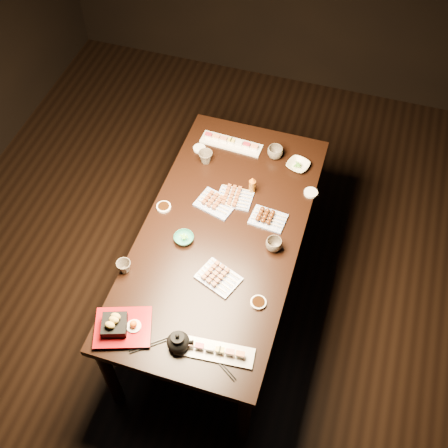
# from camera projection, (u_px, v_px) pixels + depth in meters

# --- Properties ---
(ground) EXTENTS (5.00, 5.00, 0.00)m
(ground) POSITION_uv_depth(u_px,v_px,m) (197.00, 307.00, 3.76)
(ground) COLOR black
(ground) RESTS_ON ground
(dining_table) EXTENTS (1.03, 1.86, 0.75)m
(dining_table) POSITION_uv_depth(u_px,v_px,m) (222.00, 268.00, 3.51)
(dining_table) COLOR black
(dining_table) RESTS_ON ground
(sushi_platter_near) EXTENTS (0.40, 0.15, 0.05)m
(sushi_platter_near) POSITION_uv_depth(u_px,v_px,m) (215.00, 350.00, 2.75)
(sushi_platter_near) COLOR white
(sushi_platter_near) RESTS_ON dining_table
(sushi_platter_far) EXTENTS (0.41, 0.13, 0.05)m
(sushi_platter_far) POSITION_uv_depth(u_px,v_px,m) (231.00, 142.00, 3.61)
(sushi_platter_far) COLOR white
(sushi_platter_far) RESTS_ON dining_table
(yakitori_plate_center) EXTENTS (0.26, 0.22, 0.06)m
(yakitori_plate_center) POSITION_uv_depth(u_px,v_px,m) (216.00, 202.00, 3.31)
(yakitori_plate_center) COLOR #828EB6
(yakitori_plate_center) RESTS_ON dining_table
(yakitori_plate_right) EXTENTS (0.26, 0.23, 0.06)m
(yakitori_plate_right) POSITION_uv_depth(u_px,v_px,m) (218.00, 276.00, 3.00)
(yakitori_plate_right) COLOR #828EB6
(yakitori_plate_right) RESTS_ON dining_table
(yakitori_plate_left) EXTENTS (0.21, 0.16, 0.05)m
(yakitori_plate_left) POSITION_uv_depth(u_px,v_px,m) (235.00, 196.00, 3.34)
(yakitori_plate_left) COLOR #828EB6
(yakitori_plate_left) RESTS_ON dining_table
(tsukune_plate) EXTENTS (0.21, 0.16, 0.05)m
(tsukune_plate) POSITION_uv_depth(u_px,v_px,m) (268.00, 217.00, 3.24)
(tsukune_plate) COLOR #828EB6
(tsukune_plate) RESTS_ON dining_table
(edamame_bowl_green) EXTENTS (0.14, 0.14, 0.04)m
(edamame_bowl_green) POSITION_uv_depth(u_px,v_px,m) (184.00, 238.00, 3.16)
(edamame_bowl_green) COLOR #287C63
(edamame_bowl_green) RESTS_ON dining_table
(edamame_bowl_cream) EXTENTS (0.17, 0.17, 0.03)m
(edamame_bowl_cream) POSITION_uv_depth(u_px,v_px,m) (298.00, 165.00, 3.50)
(edamame_bowl_cream) COLOR #F9F0CC
(edamame_bowl_cream) RESTS_ON dining_table
(tempura_tray) EXTENTS (0.34, 0.31, 0.10)m
(tempura_tray) POSITION_uv_depth(u_px,v_px,m) (122.00, 324.00, 2.81)
(tempura_tray) COLOR black
(tempura_tray) RESTS_ON dining_table
(teacup_near_left) EXTENTS (0.08, 0.08, 0.07)m
(teacup_near_left) POSITION_uv_depth(u_px,v_px,m) (124.00, 267.00, 3.03)
(teacup_near_left) COLOR #52493F
(teacup_near_left) RESTS_ON dining_table
(teacup_mid_right) EXTENTS (0.09, 0.09, 0.07)m
(teacup_mid_right) POSITION_uv_depth(u_px,v_px,m) (274.00, 245.00, 3.11)
(teacup_mid_right) COLOR #52493F
(teacup_mid_right) RESTS_ON dining_table
(teacup_far_left) EXTENTS (0.12, 0.12, 0.08)m
(teacup_far_left) POSITION_uv_depth(u_px,v_px,m) (206.00, 157.00, 3.51)
(teacup_far_left) COLOR #52493F
(teacup_far_left) RESTS_ON dining_table
(teacup_far_right) EXTENTS (0.13, 0.13, 0.08)m
(teacup_far_right) POSITION_uv_depth(u_px,v_px,m) (275.00, 153.00, 3.53)
(teacup_far_right) COLOR #52493F
(teacup_far_right) RESTS_ON dining_table
(teapot) EXTENTS (0.16, 0.16, 0.11)m
(teapot) POSITION_uv_depth(u_px,v_px,m) (178.00, 341.00, 2.75)
(teapot) COLOR black
(teapot) RESTS_ON dining_table
(condiment_bottle) EXTENTS (0.05, 0.05, 0.13)m
(condiment_bottle) POSITION_uv_depth(u_px,v_px,m) (252.00, 185.00, 3.34)
(condiment_bottle) COLOR brown
(condiment_bottle) RESTS_ON dining_table
(sauce_dish_west) EXTENTS (0.09, 0.09, 0.02)m
(sauce_dish_west) POSITION_uv_depth(u_px,v_px,m) (164.00, 207.00, 3.31)
(sauce_dish_west) COLOR white
(sauce_dish_west) RESTS_ON dining_table
(sauce_dish_east) EXTENTS (0.11, 0.11, 0.01)m
(sauce_dish_east) POSITION_uv_depth(u_px,v_px,m) (311.00, 193.00, 3.38)
(sauce_dish_east) COLOR white
(sauce_dish_east) RESTS_ON dining_table
(sauce_dish_se) EXTENTS (0.11, 0.11, 0.01)m
(sauce_dish_se) POSITION_uv_depth(u_px,v_px,m) (258.00, 302.00, 2.93)
(sauce_dish_se) COLOR white
(sauce_dish_se) RESTS_ON dining_table
(sauce_dish_nw) EXTENTS (0.10, 0.10, 0.01)m
(sauce_dish_nw) POSITION_uv_depth(u_px,v_px,m) (199.00, 148.00, 3.60)
(sauce_dish_nw) COLOR white
(sauce_dish_nw) RESTS_ON dining_table
(chopsticks_near) EXTENTS (0.20, 0.16, 0.01)m
(chopsticks_near) POSITION_uv_depth(u_px,v_px,m) (152.00, 344.00, 2.79)
(chopsticks_near) COLOR black
(chopsticks_near) RESTS_ON dining_table
(chopsticks_se) EXTENTS (0.20, 0.14, 0.01)m
(chopsticks_se) POSITION_uv_depth(u_px,v_px,m) (220.00, 363.00, 2.73)
(chopsticks_se) COLOR black
(chopsticks_se) RESTS_ON dining_table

